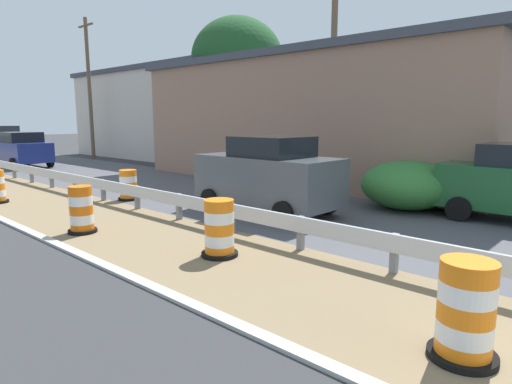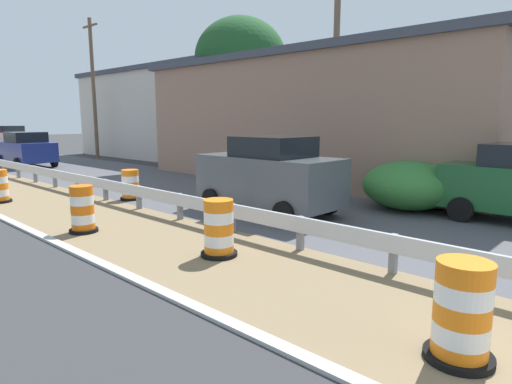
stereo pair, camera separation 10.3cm
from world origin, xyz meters
The scene contains 13 objects.
traffic_barrel_nearest centered at (-0.13, 3.25, 0.51)m, with size 0.75×0.75×1.13m.
traffic_barrel_close centered at (0.54, 7.94, 0.51)m, with size 0.72×0.72×1.12m.
traffic_barrel_mid centered at (-0.44, 11.61, 0.50)m, with size 0.65×0.65×1.11m.
traffic_barrel_far centered at (2.57, 14.54, 0.45)m, with size 0.69×0.69×1.00m.
car_lead_far_lane centered at (4.03, 27.95, 0.97)m, with size 2.10×4.31×1.93m.
car_mid_far_lane centered at (7.78, 42.03, 1.04)m, with size 2.11×4.12×2.09m.
car_trailing_far_lane centered at (4.19, 9.86, 1.08)m, with size 2.12×4.23×2.17m.
roadside_shop_near centered at (11.95, 13.13, 2.68)m, with size 8.00×16.58×5.35m.
roadside_shop_far centered at (13.79, 27.58, 3.00)m, with size 7.16×14.32×5.97m.
utility_pole_near centered at (9.68, 11.34, 4.41)m, with size 0.24×1.80×8.51m.
utility_pole_mid centered at (9.22, 29.89, 4.72)m, with size 0.24×1.80×9.11m.
bush_roadside centered at (7.36, 7.17, 0.72)m, with size 2.68×2.68×1.43m, color #337533.
tree_roadside centered at (13.54, 20.38, 6.07)m, with size 5.31×5.31×8.47m.
Camera 1 is at (-4.96, 1.93, 2.63)m, focal length 30.38 mm.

